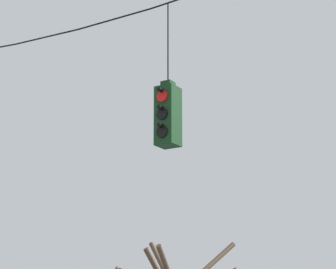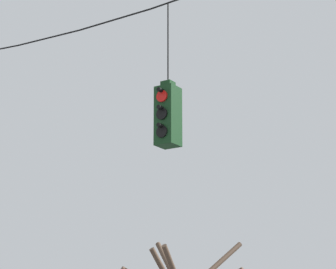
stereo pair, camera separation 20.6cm
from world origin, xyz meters
The scene contains 2 objects.
span_wire centered at (0.00, 0.27, 7.14)m, with size 11.31×0.03×0.44m.
traffic_light_near_right_pole centered at (1.17, 0.26, 5.00)m, with size 0.34×0.46×2.55m.
Camera 1 is at (6.56, -8.45, 1.79)m, focal length 70.00 mm.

